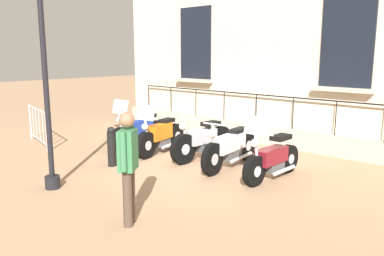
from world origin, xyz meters
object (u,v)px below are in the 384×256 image
Objects in this scene: lamppost at (41,9)px; bollard at (112,146)px; motorcycle_orange at (161,136)px; pedestrian_standing at (128,162)px; motorcycle_silver at (203,141)px; crowd_barrier at (38,125)px; motorcycle_white at (230,148)px; motorcycle_blue at (139,130)px; motorcycle_maroon at (272,159)px.

lamppost reaches higher than bollard.
motorcycle_orange is 4.31m from pedestrian_standing.
pedestrian_standing reaches higher than motorcycle_orange.
crowd_barrier is (2.00, -4.33, 0.13)m from motorcycle_silver.
motorcycle_silver is 1.20× the size of pedestrian_standing.
crowd_barrier is (-1.54, -3.62, -2.72)m from lamppost.
motorcycle_blue is at bearing -87.59° from motorcycle_white.
crowd_barrier is at bearing -52.37° from motorcycle_blue.
motorcycle_orange is 1.15× the size of pedestrian_standing.
bollard is (1.74, -2.04, 0.01)m from motorcycle_white.
motorcycle_maroon is 0.38× the size of lamppost.
pedestrian_standing reaches higher than motorcycle_blue.
motorcycle_white is 3.54m from pedestrian_standing.
pedestrian_standing reaches higher than motorcycle_white.
motorcycle_blue is 4.99m from pedestrian_standing.
motorcycle_silver is 4.60m from lamppost.
motorcycle_white is 5.59m from crowd_barrier.
crowd_barrier is at bearing -62.00° from motorcycle_orange.
motorcycle_orange is at bearing 86.33° from motorcycle_blue.
motorcycle_maroon is (0.11, 1.13, -0.03)m from motorcycle_white.
motorcycle_orange is at bearing -139.32° from pedestrian_standing.
motorcycle_orange is 1.19m from motorcycle_silver.
motorcycle_blue is 2.33× the size of bollard.
motorcycle_orange is 3.22m from motorcycle_maroon.
motorcycle_blue is 1.07× the size of motorcycle_orange.
motorcycle_maroon is 2.06× the size of bollard.
pedestrian_standing is (3.43, 0.71, 0.52)m from motorcycle_white.
motorcycle_maroon is 3.39m from pedestrian_standing.
motorcycle_maroon reaches higher than motorcycle_orange.
motorcycle_blue is 0.95× the size of motorcycle_white.
motorcycle_blue is 1.24× the size of pedestrian_standing.
motorcycle_orange reaches higher than bollard.
bollard is at bearing -49.46° from motorcycle_white.
crowd_barrier is at bearing -87.69° from bollard.
lamppost is at bearing 7.86° from motorcycle_orange.
motorcycle_white is 4.73m from lamppost.
pedestrian_standing is at bearing 58.40° from bollard.
motorcycle_blue is at bearing 127.63° from crowd_barrier.
motorcycle_maroon is 1.00× the size of crowd_barrier.
motorcycle_orange is 4.33m from lamppost.
motorcycle_maroon reaches higher than bollard.
motorcycle_orange is 0.96× the size of motorcycle_silver.
motorcycle_silver is at bearing -155.24° from pedestrian_standing.
motorcycle_silver is 1.10× the size of crowd_barrier.
pedestrian_standing is at bearing 11.62° from motorcycle_white.
motorcycle_maroon is at bearing 83.50° from motorcycle_silver.
motorcycle_orange is 0.40× the size of lamppost.
motorcycle_silver is 0.94m from motorcycle_white.
bollard is (-1.67, -0.40, -2.83)m from lamppost.
motorcycle_maroon is 5.18m from lamppost.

